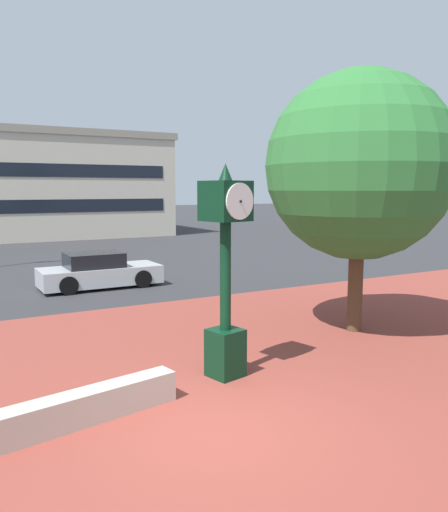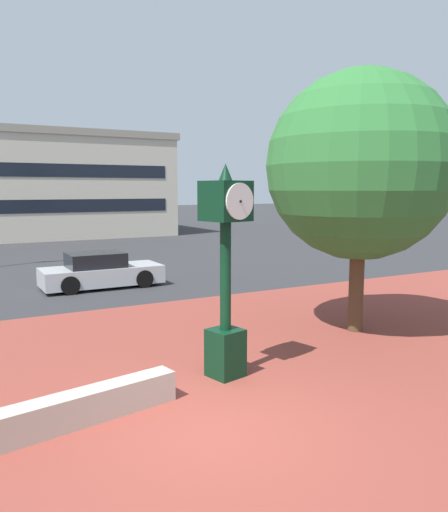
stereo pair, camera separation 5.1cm
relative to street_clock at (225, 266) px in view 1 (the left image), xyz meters
The scene contains 7 objects.
ground_plane 3.07m from the street_clock, 122.60° to the right, with size 200.00×200.00×0.00m, color #2D2D30.
plaza_brick_paving 2.46m from the street_clock, 164.77° to the left, with size 44.00×12.38×0.01m, color brown.
planter_wall 3.51m from the street_clock, 166.91° to the right, with size 3.20×0.40×0.50m, color #ADA393.
street_clock is the anchor object (origin of this frame).
plaza_tree 5.16m from the street_clock, 15.94° to the left, with size 4.91×4.57×6.38m.
car_street_near 10.05m from the street_clock, 88.12° to the left, with size 4.26×1.84×1.28m.
civic_building 33.38m from the street_clock, 88.29° to the left, with size 20.83×11.50×7.72m.
Camera 1 is at (-3.36, -6.22, 3.53)m, focal length 35.60 mm.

